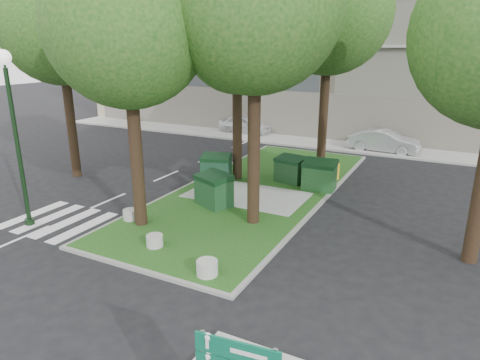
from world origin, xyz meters
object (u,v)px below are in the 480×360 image
Objects in this scene: dumpster_a at (216,168)px; dumpster_b at (214,190)px; tree_street_left at (60,12)px; bollard_left at (130,214)px; car_silver at (384,141)px; bollard_mid at (155,241)px; litter_bin at (335,171)px; dumpster_d at (319,175)px; dumpster_c at (290,170)px; street_lamp at (13,119)px; tree_median_near_left at (129,9)px; car_white at (245,124)px; bollard_right at (207,268)px; tree_median_mid at (239,28)px.

dumpster_b reaches higher than dumpster_a.
bollard_left is at bearing -28.56° from tree_street_left.
tree_street_left is 2.62× the size of car_silver.
bollard_mid is (2.18, -1.36, -0.00)m from bollard_left.
litter_bin is at bearing 23.20° from tree_street_left.
dumpster_d is at bearing 175.13° from car_silver.
tree_street_left is at bearing 150.53° from bollard_mid.
tree_street_left is at bearing -168.03° from dumpster_d.
bollard_left is 16.84m from car_silver.
dumpster_b is 4.07m from bollard_mid.
dumpster_c is 11.53m from street_lamp.
dumpster_b is at bearing 164.36° from car_silver.
bollard_left is at bearing 30.25° from street_lamp.
dumpster_a is at bearing -150.31° from litter_bin.
dumpster_d is 1.97× the size of litter_bin.
tree_street_left is 7.34× the size of dumpster_d.
tree_median_near_left is 0.96× the size of tree_street_left.
tree_street_left reaches higher than litter_bin.
car_silver is at bearing 41.74° from dumpster_a.
tree_street_left reaches higher than car_silver.
litter_bin is at bearing -130.86° from car_white.
tree_street_left is (-7.00, 3.50, 0.33)m from tree_median_near_left.
dumpster_d is at bearing 74.15° from dumpster_b.
tree_street_left is 14.26m from bollard_right.
litter_bin is 0.19× the size of car_white.
car_white is at bearing 79.13° from tree_street_left.
tree_median_mid is at bearing 97.23° from bollard_mid.
tree_median_mid is at bearing 28.37° from dumpster_a.
litter_bin is 0.12× the size of street_lamp.
car_white is at bearing 102.46° from bollard_left.
bollard_left is at bearing 174.64° from tree_median_near_left.
tree_median_near_left reaches higher than dumpster_d.
dumpster_a reaches higher than bollard_mid.
tree_median_mid reaches higher than street_lamp.
tree_median_near_left is 6.53m from tree_median_mid.
tree_median_near_left is 1.05× the size of tree_median_mid.
bollard_left is at bearing -131.21° from dumpster_d.
tree_median_mid is 9.85m from street_lamp.
tree_street_left is 18.34× the size of bollard_right.
car_silver is (2.80, 8.59, -0.02)m from dumpster_c.
bollard_right is 20.75m from car_white.
dumpster_b is (8.29, -0.75, -6.89)m from tree_street_left.
bollard_left is 0.09× the size of street_lamp.
dumpster_b is 15.30m from car_white.
tree_street_left is 10.27m from bollard_left.
street_lamp is (-4.34, -8.27, -3.13)m from tree_median_mid.
tree_street_left is 6.90× the size of dumpster_a.
dumpster_d is at bearing 69.78° from bollard_mid.
tree_median_mid is 18.73× the size of bollard_left.
street_lamp is (-7.74, 0.29, 3.51)m from bollard_right.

